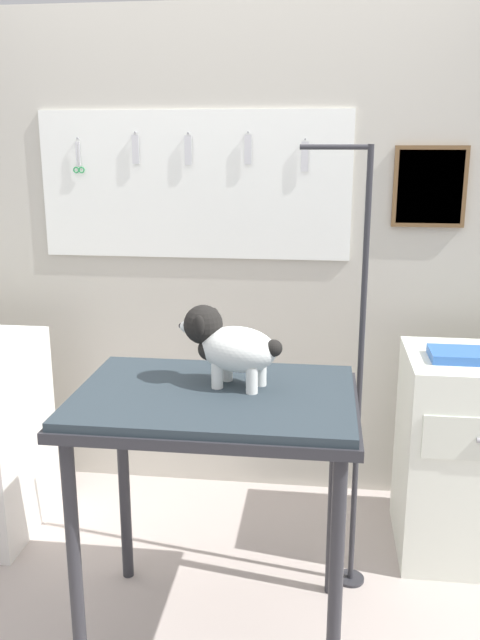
{
  "coord_description": "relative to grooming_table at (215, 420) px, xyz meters",
  "views": [
    {
      "loc": [
        0.44,
        -1.87,
        1.7
      ],
      "look_at": [
        0.18,
        0.2,
        1.15
      ],
      "focal_mm": 37.71,
      "sensor_mm": 36.0,
      "label": 1
    }
  ],
  "objects": [
    {
      "name": "grooming_table",
      "position": [
        0.0,
        0.0,
        0.0
      ],
      "size": [
        0.93,
        0.65,
        0.91
      ],
      "color": "#2D2D33",
      "rests_on": "ground"
    },
    {
      "name": "supply_tray",
      "position": [
        0.89,
        0.59,
        0.07
      ],
      "size": [
        0.24,
        0.18,
        0.04
      ],
      "color": "#356AC1",
      "rests_on": "cabinet_right"
    },
    {
      "name": "grooming_arm",
      "position": [
        0.48,
        0.35,
        -0.02
      ],
      "size": [
        0.3,
        0.11,
        1.7
      ],
      "color": "#2D2D33",
      "rests_on": "ground"
    },
    {
      "name": "rear_wall_panel",
      "position": [
        -0.1,
        1.12,
        0.35
      ],
      "size": [
        4.0,
        0.09,
        2.3
      ],
      "color": "#BBB6A9",
      "rests_on": "ground"
    },
    {
      "name": "dog",
      "position": [
        0.03,
        0.07,
        0.24
      ],
      "size": [
        0.36,
        0.23,
        0.27
      ],
      "color": "white",
      "rests_on": "grooming_table"
    }
  ]
}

